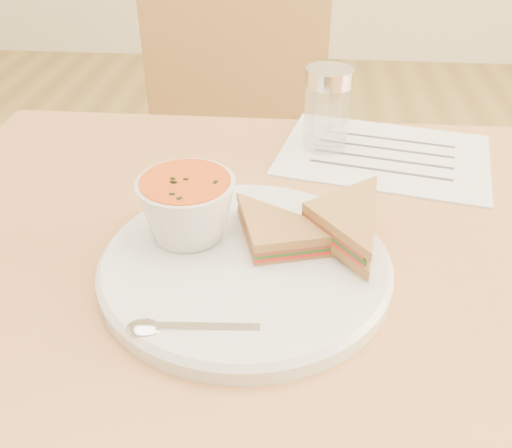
# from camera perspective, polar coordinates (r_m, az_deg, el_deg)

# --- Properties ---
(dining_table) EXTENTS (1.00, 0.70, 0.75)m
(dining_table) POSITION_cam_1_polar(r_m,az_deg,el_deg) (0.93, 3.72, -20.83)
(dining_table) COLOR #925C2D
(dining_table) RESTS_ON floor
(chair_far) EXTENTS (0.54, 0.54, 0.96)m
(chair_far) POSITION_cam_1_polar(r_m,az_deg,el_deg) (1.29, 0.01, 3.42)
(chair_far) COLOR brown
(chair_far) RESTS_ON floor
(plate) EXTENTS (0.32, 0.32, 0.02)m
(plate) POSITION_cam_1_polar(r_m,az_deg,el_deg) (0.61, -1.09, -4.24)
(plate) COLOR silver
(plate) RESTS_ON dining_table
(soup_bowl) EXTENTS (0.11, 0.11, 0.07)m
(soup_bowl) POSITION_cam_1_polar(r_m,az_deg,el_deg) (0.63, -6.87, 1.32)
(soup_bowl) COLOR silver
(soup_bowl) RESTS_ON plate
(sandwich_half_a) EXTENTS (0.13, 0.13, 0.03)m
(sandwich_half_a) POSITION_cam_1_polar(r_m,az_deg,el_deg) (0.58, -0.20, -3.50)
(sandwich_half_a) COLOR #B1733E
(sandwich_half_a) RESTS_ON plate
(sandwich_half_b) EXTENTS (0.15, 0.15, 0.03)m
(sandwich_half_b) POSITION_cam_1_polar(r_m,az_deg,el_deg) (0.63, 4.57, 0.80)
(sandwich_half_b) COLOR #B1733E
(sandwich_half_b) RESTS_ON plate
(spoon) EXTENTS (0.17, 0.05, 0.01)m
(spoon) POSITION_cam_1_polar(r_m,az_deg,el_deg) (0.53, -5.80, -10.31)
(spoon) COLOR silver
(spoon) RESTS_ON plate
(paper_menu) EXTENTS (0.34, 0.28, 0.00)m
(paper_menu) POSITION_cam_1_polar(r_m,az_deg,el_deg) (0.87, 12.67, 6.79)
(paper_menu) COLOR silver
(paper_menu) RESTS_ON dining_table
(condiment_shaker) EXTENTS (0.07, 0.07, 0.12)m
(condiment_shaker) POSITION_cam_1_polar(r_m,az_deg,el_deg) (0.85, 7.13, 11.26)
(condiment_shaker) COLOR silver
(condiment_shaker) RESTS_ON dining_table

